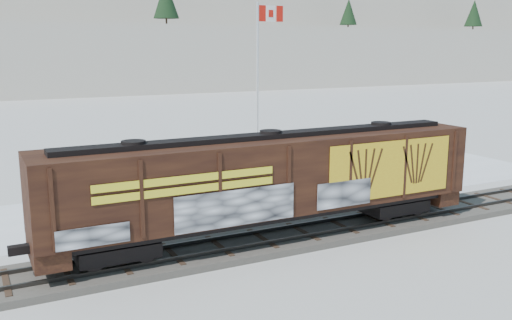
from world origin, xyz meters
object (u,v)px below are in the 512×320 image
hopper_railcar (271,178)px  flagpole (259,112)px  car_dark (391,163)px  car_white (266,186)px  car_silver (219,190)px

hopper_railcar → flagpole: size_ratio=1.73×
hopper_railcar → car_dark: 15.96m
flagpole → car_white: 7.77m
car_white → car_silver: bearing=85.5°
car_silver → car_white: 2.58m
car_silver → flagpole: bearing=-50.5°
hopper_railcar → flagpole: 13.89m
car_silver → car_white: size_ratio=0.76×
car_dark → car_silver: bearing=108.7°
car_silver → car_dark: size_ratio=0.83×
flagpole → car_white: flagpole is taller
flagpole → car_silver: (-5.27, -5.43, -3.34)m
flagpole → car_silver: size_ratio=2.84×
car_white → car_dark: car_white is taller
hopper_railcar → car_silver: 7.44m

